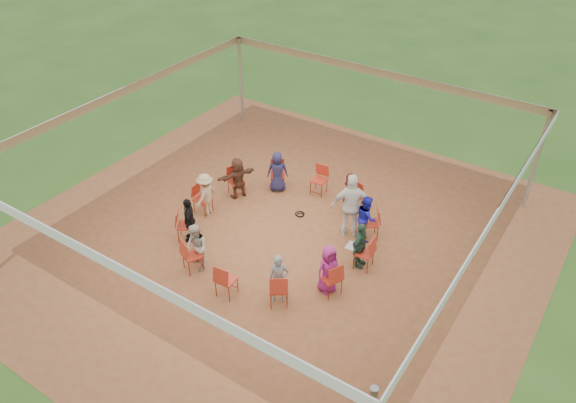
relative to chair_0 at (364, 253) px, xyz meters
The scene contains 28 objects.
ground 2.44m from the chair_0, behind, with size 80.00×80.00×0.00m, color #2C541A.
dirt_patch 2.44m from the chair_0, behind, with size 13.00×13.00×0.00m, color brown.
tent 3.07m from the chair_0, behind, with size 10.33×10.33×3.00m.
chair_0 is the anchor object (origin of this frame).
chair_1 1.24m from the chair_0, 109.82° to the left, with size 0.42×0.44×0.90m, color #AA2B1A, non-canonical shape.
chair_2 2.40m from the chair_0, 124.82° to the left, with size 0.42×0.44×0.90m, color #AA2B1A, non-canonical shape.
chair_3 3.39m from the chair_0, 139.82° to the left, with size 0.42×0.44×0.90m, color #AA2B1A, non-canonical shape.
chair_4 4.15m from the chair_0, 154.82° to the left, with size 0.42×0.44×0.90m, color #AA2B1A, non-canonical shape.
chair_5 4.63m from the chair_0, 169.82° to the left, with size 0.42×0.44×0.90m, color #AA2B1A, non-canonical shape.
chair_6 4.79m from the chair_0, behind, with size 0.42×0.44×0.90m, color #AA2B1A, non-canonical shape.
chair_7 4.63m from the chair_0, 160.18° to the right, with size 0.42×0.44×0.90m, color #AA2B1A, non-canonical shape.
chair_8 4.15m from the chair_0, 145.18° to the right, with size 0.42×0.44×0.90m, color #AA2B1A, non-canonical shape.
chair_9 3.39m from the chair_0, 130.18° to the right, with size 0.42×0.44×0.90m, color #AA2B1A, non-canonical shape.
chair_10 2.40m from the chair_0, 115.18° to the right, with size 0.42×0.44×0.90m, color #AA2B1A, non-canonical shape.
chair_11 1.24m from the chair_0, 100.18° to the right, with size 0.42×0.44×0.90m, color #AA2B1A, non-canonical shape.
person_seated_0 0.22m from the chair_0, behind, with size 0.74×0.38×1.26m, color #274B38.
person_seated_1 1.23m from the chair_0, 115.30° to the left, with size 0.61×0.35×1.26m, color #181AAC.
person_seated_2 2.34m from the chair_0, 127.37° to the left, with size 0.46×0.30×1.26m, color #440B11.
person_seated_3 4.05m from the chair_0, 155.67° to the left, with size 0.62×0.34×1.26m, color #1F1D41.
person_seated_4 4.51m from the chair_0, behind, with size 1.17×0.44×1.26m, color #533021.
person_seated_5 4.67m from the chair_0, behind, with size 0.81×0.40×1.26m, color tan.
person_seated_6 4.51m from the chair_0, 160.57° to the right, with size 0.74×0.38×1.26m, color black.
person_seated_7 4.05m from the chair_0, 146.03° to the right, with size 0.61×0.35×1.26m, color #AAA497.
person_seated_8 2.34m from the chair_0, 117.72° to the right, with size 0.46×0.30×1.26m, color slate.
person_seated_9 1.23m from the chair_0, 105.65° to the right, with size 0.62×0.34×1.26m, color #881B67.
standing_person 1.41m from the chair_0, 132.73° to the left, with size 1.07×0.55×1.83m, color silver.
cable_coil 2.68m from the chair_0, 158.44° to the left, with size 0.31×0.31×0.03m.
laptop 0.32m from the chair_0, behind, with size 0.29×0.35×0.23m.
Camera 1 is at (6.62, -9.50, 9.23)m, focal length 35.00 mm.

